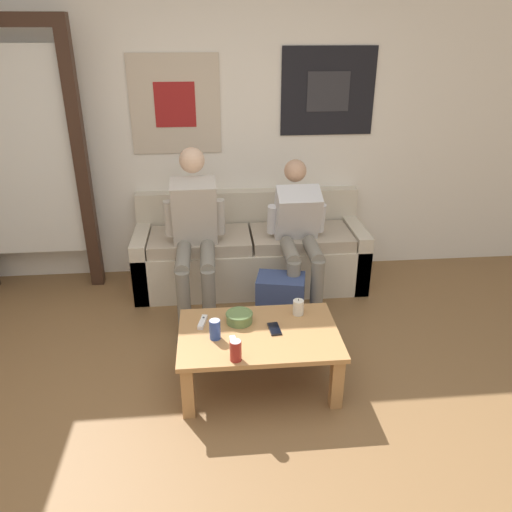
{
  "coord_description": "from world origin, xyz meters",
  "views": [
    {
      "loc": [
        -0.1,
        -1.88,
        2.05
      ],
      "look_at": [
        0.18,
        1.16,
        0.65
      ],
      "focal_mm": 35.0,
      "sensor_mm": 36.0,
      "label": 1
    }
  ],
  "objects_px": {
    "game_controller_near_right": "(203,322)",
    "cell_phone": "(274,329)",
    "drink_can_red": "(235,351)",
    "person_seated_teen": "(299,230)",
    "backpack": "(280,303)",
    "person_seated_adult": "(195,229)",
    "couch": "(250,253)",
    "game_controller_near_left": "(235,344)",
    "ceramic_bowl": "(239,317)",
    "drink_can_blue": "(215,329)",
    "coffee_table": "(259,341)",
    "pillar_candle": "(298,307)"
  },
  "relations": [
    {
      "from": "backpack",
      "to": "game_controller_near_right",
      "type": "distance_m",
      "value": 0.79
    },
    {
      "from": "backpack",
      "to": "person_seated_adult",
      "type": "bearing_deg",
      "value": 150.25
    },
    {
      "from": "pillar_candle",
      "to": "person_seated_adult",
      "type": "bearing_deg",
      "value": 129.23
    },
    {
      "from": "ceramic_bowl",
      "to": "game_controller_near_right",
      "type": "bearing_deg",
      "value": -179.94
    },
    {
      "from": "ceramic_bowl",
      "to": "game_controller_near_left",
      "type": "distance_m",
      "value": 0.26
    },
    {
      "from": "pillar_candle",
      "to": "drink_can_blue",
      "type": "distance_m",
      "value": 0.58
    },
    {
      "from": "person_seated_teen",
      "to": "game_controller_near_right",
      "type": "height_order",
      "value": "person_seated_teen"
    },
    {
      "from": "coffee_table",
      "to": "ceramic_bowl",
      "type": "relative_size",
      "value": 5.68
    },
    {
      "from": "coffee_table",
      "to": "drink_can_red",
      "type": "height_order",
      "value": "drink_can_red"
    },
    {
      "from": "couch",
      "to": "drink_can_blue",
      "type": "bearing_deg",
      "value": -103.0
    },
    {
      "from": "couch",
      "to": "game_controller_near_left",
      "type": "height_order",
      "value": "couch"
    },
    {
      "from": "person_seated_adult",
      "to": "game_controller_near_left",
      "type": "distance_m",
      "value": 1.18
    },
    {
      "from": "couch",
      "to": "game_controller_near_right",
      "type": "bearing_deg",
      "value": -107.94
    },
    {
      "from": "drink_can_red",
      "to": "cell_phone",
      "type": "height_order",
      "value": "drink_can_red"
    },
    {
      "from": "couch",
      "to": "person_seated_teen",
      "type": "relative_size",
      "value": 1.74
    },
    {
      "from": "coffee_table",
      "to": "game_controller_near_right",
      "type": "distance_m",
      "value": 0.37
    },
    {
      "from": "drink_can_blue",
      "to": "game_controller_near_right",
      "type": "distance_m",
      "value": 0.19
    },
    {
      "from": "couch",
      "to": "backpack",
      "type": "height_order",
      "value": "couch"
    },
    {
      "from": "game_controller_near_right",
      "to": "drink_can_red",
      "type": "bearing_deg",
      "value": -65.08
    },
    {
      "from": "game_controller_near_right",
      "to": "cell_phone",
      "type": "height_order",
      "value": "game_controller_near_right"
    },
    {
      "from": "person_seated_adult",
      "to": "cell_phone",
      "type": "bearing_deg",
      "value": -63.48
    },
    {
      "from": "couch",
      "to": "game_controller_near_right",
      "type": "relative_size",
      "value": 13.02
    },
    {
      "from": "couch",
      "to": "cell_phone",
      "type": "bearing_deg",
      "value": -88.35
    },
    {
      "from": "person_seated_adult",
      "to": "drink_can_red",
      "type": "relative_size",
      "value": 9.96
    },
    {
      "from": "coffee_table",
      "to": "pillar_candle",
      "type": "xyz_separation_m",
      "value": [
        0.27,
        0.19,
        0.11
      ]
    },
    {
      "from": "backpack",
      "to": "cell_phone",
      "type": "bearing_deg",
      "value": -101.37
    },
    {
      "from": "backpack",
      "to": "ceramic_bowl",
      "type": "height_order",
      "value": "ceramic_bowl"
    },
    {
      "from": "game_controller_near_right",
      "to": "cell_phone",
      "type": "relative_size",
      "value": 1.05
    },
    {
      "from": "backpack",
      "to": "person_seated_teen",
      "type": "bearing_deg",
      "value": 63.69
    },
    {
      "from": "couch",
      "to": "coffee_table",
      "type": "relative_size",
      "value": 1.98
    },
    {
      "from": "cell_phone",
      "to": "drink_can_red",
      "type": "bearing_deg",
      "value": -132.22
    },
    {
      "from": "person_seated_adult",
      "to": "game_controller_near_right",
      "type": "bearing_deg",
      "value": -86.66
    },
    {
      "from": "coffee_table",
      "to": "game_controller_near_left",
      "type": "distance_m",
      "value": 0.21
    },
    {
      "from": "person_seated_adult",
      "to": "pillar_candle",
      "type": "height_order",
      "value": "person_seated_adult"
    },
    {
      "from": "pillar_candle",
      "to": "game_controller_near_right",
      "type": "xyz_separation_m",
      "value": [
        -0.61,
        -0.06,
        -0.04
      ]
    },
    {
      "from": "drink_can_red",
      "to": "game_controller_near_right",
      "type": "bearing_deg",
      "value": 114.92
    },
    {
      "from": "person_seated_teen",
      "to": "backpack",
      "type": "height_order",
      "value": "person_seated_teen"
    },
    {
      "from": "game_controller_near_right",
      "to": "backpack",
      "type": "bearing_deg",
      "value": 42.74
    },
    {
      "from": "drink_can_red",
      "to": "game_controller_near_right",
      "type": "height_order",
      "value": "drink_can_red"
    },
    {
      "from": "drink_can_blue",
      "to": "game_controller_near_left",
      "type": "xyz_separation_m",
      "value": [
        0.11,
        -0.09,
        -0.05
      ]
    },
    {
      "from": "drink_can_blue",
      "to": "person_seated_adult",
      "type": "bearing_deg",
      "value": 96.96
    },
    {
      "from": "drink_can_blue",
      "to": "backpack",
      "type": "bearing_deg",
      "value": 54.65
    },
    {
      "from": "drink_can_red",
      "to": "game_controller_near_right",
      "type": "xyz_separation_m",
      "value": [
        -0.18,
        0.39,
        -0.05
      ]
    },
    {
      "from": "person_seated_teen",
      "to": "game_controller_near_left",
      "type": "height_order",
      "value": "person_seated_teen"
    },
    {
      "from": "ceramic_bowl",
      "to": "drink_can_blue",
      "type": "xyz_separation_m",
      "value": [
        -0.15,
        -0.17,
        0.02
      ]
    },
    {
      "from": "couch",
      "to": "coffee_table",
      "type": "distance_m",
      "value": 1.36
    },
    {
      "from": "couch",
      "to": "backpack",
      "type": "relative_size",
      "value": 4.86
    },
    {
      "from": "coffee_table",
      "to": "pillar_candle",
      "type": "height_order",
      "value": "pillar_candle"
    },
    {
      "from": "coffee_table",
      "to": "person_seated_teen",
      "type": "distance_m",
      "value": 1.16
    },
    {
      "from": "pillar_candle",
      "to": "drink_can_blue",
      "type": "relative_size",
      "value": 0.9
    }
  ]
}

